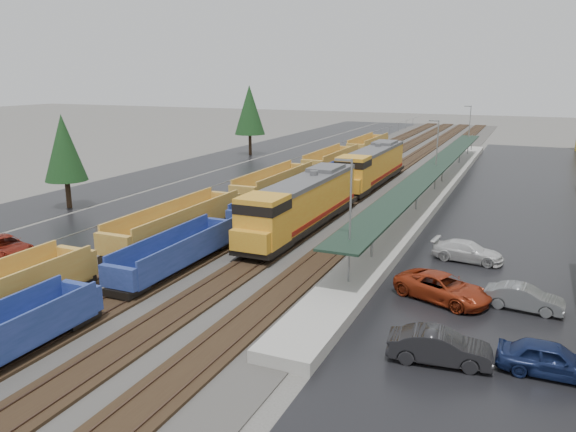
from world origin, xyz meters
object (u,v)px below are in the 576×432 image
Objects in this scene: locomotive_lead at (301,204)px; parked_car_east_a at (440,347)px; parked_car_east_c at (468,252)px; parked_car_east_e at (524,298)px; well_string_yellow at (234,201)px; parked_car_west_c at (4,247)px; parked_car_east_b at (443,288)px; parked_car_east_d at (551,359)px; well_string_blue at (178,254)px; locomotive_trail at (371,166)px.

locomotive_lead is 4.38× the size of parked_car_east_a.
parked_car_east_e is (3.82, -7.38, -0.01)m from parked_car_east_c.
parked_car_west_c is at bearing -116.52° from well_string_yellow.
parked_car_east_d is at bearing -117.57° from parked_car_east_b.
locomotive_lead is at bearing 71.11° from well_string_blue.
locomotive_trail is 26.67m from parked_car_east_c.
locomotive_lead is 8.69m from well_string_yellow.
well_string_blue is 12.79× the size of parked_car_west_c.
parked_car_west_c is 1.14× the size of parked_car_east_c.
locomotive_lead is 4.59× the size of parked_car_east_d.
well_string_blue is (-4.00, -11.69, -1.33)m from locomotive_lead.
parked_car_east_d is (18.33, -37.48, -1.68)m from locomotive_trail.
parked_car_west_c is 1.24× the size of parked_car_east_d.
well_string_yellow is at bearing 105.05° from well_string_blue.
locomotive_trail is 0.29× the size of well_string_blue.
parked_car_west_c is at bearing 120.92° from parked_car_east_b.
well_string_blue reaches higher than parked_car_east_e.
parked_car_east_e is at bearing -61.48° from parked_car_east_b.
parked_car_east_a is at bearing -79.67° from parked_car_west_c.
parked_car_east_e is (33.87, 4.92, -0.08)m from parked_car_west_c.
parked_car_west_c reaches higher than parked_car_east_d.
locomotive_trail is 19.56m from well_string_yellow.
parked_car_west_c reaches higher than parked_car_east_c.
parked_car_east_d is (18.33, -16.48, -1.68)m from locomotive_lead.
locomotive_lead is at bearing -33.65° from parked_car_west_c.
locomotive_lead and locomotive_trail have the same top height.
parked_car_east_c is 15.27m from parked_car_east_d.
parked_car_east_d is at bearing -63.94° from locomotive_trail.
well_string_yellow is 19.62m from parked_car_west_c.
well_string_yellow is 29.89m from parked_car_east_a.
parked_car_east_b is at bearing 0.93° from parked_car_east_a.
parked_car_east_d is 7.14m from parked_car_east_e.
well_string_yellow is 19.18× the size of parked_car_east_b.
well_string_yellow is at bearing -114.19° from locomotive_trail.
locomotive_lead reaches higher than well_string_yellow.
parked_car_west_c is 0.99× the size of parked_car_east_b.
parked_car_east_a is at bearing 99.76° from parked_car_east_d.
parked_car_east_b is at bearing -32.20° from well_string_yellow.
parked_car_east_b is 8.59m from parked_car_east_d.
parked_car_east_c is 1.09× the size of parked_car_east_d.
well_string_yellow is at bearing 82.01° from parked_car_east_c.
locomotive_lead is 21.00m from locomotive_trail.
parked_car_east_e is at bearing 6.08° from well_string_blue.
well_string_yellow is 24.05× the size of parked_car_east_d.
parked_car_west_c is at bearing 86.48° from parked_car_east_d.
locomotive_lead reaches higher than parked_car_east_b.
parked_car_east_c is at bearing 29.10° from well_string_blue.
parked_car_east_c is at bearing -51.99° from parked_car_west_c.
locomotive_lead is 22.16m from parked_car_east_a.
parked_car_east_b is 7.86m from parked_car_east_c.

